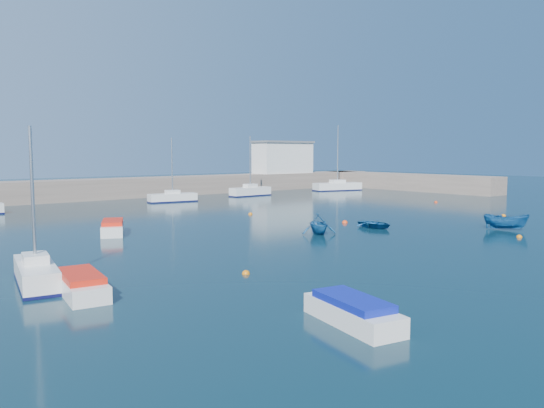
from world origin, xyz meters
TOP-DOWN VIEW (x-y plane):
  - ground at (0.00, 0.00)m, footprint 220.00×220.00m
  - back_wall at (0.00, 46.00)m, footprint 96.00×4.50m
  - right_arm at (44.00, 32.00)m, footprint 4.50×32.00m
  - harbor_office at (30.00, 46.00)m, footprint 10.00×4.00m
  - sailboat_1 at (-20.27, 3.97)m, footprint 2.38×5.52m
  - sailboat_6 at (4.33, 36.50)m, footprint 6.04×2.48m
  - sailboat_7 at (17.15, 37.83)m, footprint 6.23×1.95m
  - sailboat_8 at (34.31, 37.64)m, footprint 8.17×4.14m
  - motorboat_0 at (-19.27, 1.03)m, footprint 2.08×4.49m
  - motorboat_1 at (-11.55, 16.36)m, footprint 3.15×4.51m
  - motorboat_3 at (-13.26, -8.85)m, footprint 2.26×4.38m
  - dinghy_center at (6.04, 6.31)m, footprint 2.24×3.06m
  - dinghy_left at (0.23, 6.79)m, footprint 3.56×3.73m
  - dinghy_right at (13.05, -0.86)m, footprint 2.36×3.52m
  - buoy_0 at (-11.60, -0.28)m, footprint 0.40×0.40m
  - buoy_1 at (6.31, 9.83)m, footprint 0.49×0.49m
  - buoy_2 at (21.29, 3.58)m, footprint 0.47×0.47m
  - buoy_3 at (3.79, 19.92)m, footprint 0.41×0.41m
  - buoy_4 at (28.65, 15.81)m, footprint 0.39×0.39m
  - buoy_5 at (10.22, -3.31)m, footprint 0.40×0.40m

SIDE VIEW (x-z plane):
  - ground at x=0.00m, z-range 0.00..0.00m
  - buoy_0 at x=-11.60m, z-range -0.20..0.20m
  - buoy_1 at x=6.31m, z-range -0.24..0.24m
  - buoy_2 at x=21.29m, z-range -0.23..0.23m
  - buoy_3 at x=3.79m, z-range -0.21..0.21m
  - buoy_4 at x=28.65m, z-range -0.20..0.20m
  - buoy_5 at x=10.22m, z-range -0.20..0.20m
  - dinghy_center at x=6.04m, z-range 0.00..0.62m
  - motorboat_0 at x=-19.27m, z-range -0.03..0.94m
  - motorboat_3 at x=-13.26m, z-range -0.03..0.95m
  - motorboat_1 at x=-11.55m, z-range -0.03..1.02m
  - sailboat_1 at x=-20.27m, z-range -3.01..4.15m
  - sailboat_6 at x=4.33m, z-range -3.31..4.46m
  - dinghy_right at x=13.05m, z-range 0.00..1.27m
  - sailboat_7 at x=17.15m, z-range -3.48..4.81m
  - sailboat_8 at x=34.31m, z-range -4.45..5.81m
  - dinghy_left at x=0.23m, z-range 0.00..1.53m
  - back_wall at x=0.00m, z-range 0.00..2.60m
  - right_arm at x=44.00m, z-range 0.00..2.60m
  - harbor_office at x=30.00m, z-range 2.60..7.60m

